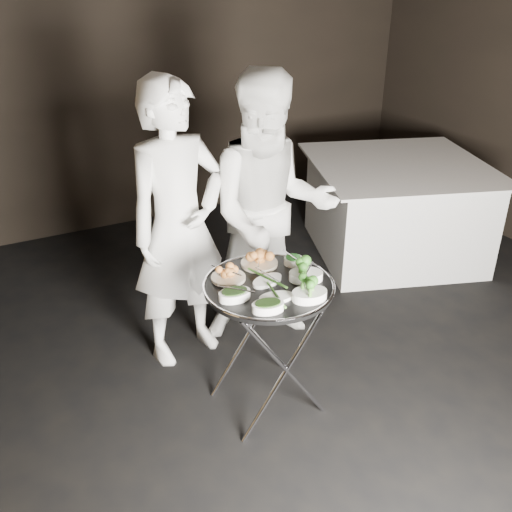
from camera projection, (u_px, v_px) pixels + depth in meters
name	position (u px, v px, depth m)	size (l,w,h in m)	color
floor	(336.00, 438.00, 3.29)	(6.00, 7.00, 0.05)	black
wall_back	(133.00, 70.00, 5.36)	(6.00, 0.05, 3.00)	black
tray_stand	(268.00, 341.00, 3.30)	(0.57, 0.48, 0.83)	silver
serving_tray	(269.00, 286.00, 3.13)	(0.73, 0.73, 0.04)	black
potato_plate_a	(228.00, 274.00, 3.16)	(0.19, 0.19, 0.07)	beige
potato_plate_b	(259.00, 260.00, 3.30)	(0.22, 0.22, 0.08)	beige
greens_bowl	(293.00, 260.00, 3.32)	(0.11, 0.11, 0.06)	white
asparagus_plate_a	(267.00, 280.00, 3.13)	(0.22, 0.16, 0.04)	white
asparagus_plate_b	(276.00, 296.00, 2.98)	(0.20, 0.13, 0.04)	white
spinach_bowl_a	(235.00, 294.00, 2.97)	(0.18, 0.13, 0.07)	white
spinach_bowl_b	(268.00, 305.00, 2.87)	(0.19, 0.14, 0.07)	white
broccoli_bowl_a	(306.00, 274.00, 3.15)	(0.23, 0.20, 0.08)	white
broccoli_bowl_b	(310.00, 293.00, 2.97)	(0.21, 0.17, 0.08)	white
serving_utensils	(265.00, 269.00, 3.16)	(0.60, 0.43, 0.01)	silver
waiter_left	(179.00, 227.00, 3.57)	(0.68, 0.45, 1.87)	white
waiter_right	(271.00, 213.00, 3.78)	(0.91, 0.71, 1.86)	white
dining_table	(395.00, 209.00, 5.14)	(1.49, 1.49, 0.85)	white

